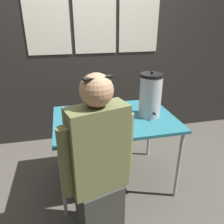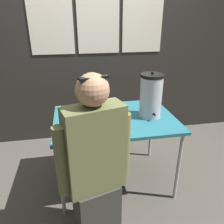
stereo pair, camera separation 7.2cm
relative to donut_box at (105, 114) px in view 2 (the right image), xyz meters
The scene contains 7 objects.
ground_plane 0.77m from the donut_box, 30.77° to the right, with size 12.00×12.00×0.00m, color #4C473F.
back_wall 1.19m from the donut_box, 85.45° to the left, with size 6.00×0.11×2.65m.
folding_table 0.12m from the donut_box, 30.77° to the right, with size 1.14×0.81×0.74m.
donut_box is the anchor object (origin of this frame).
coffee_urn 0.46m from the donut_box, 10.15° to the right, with size 0.21×0.24×0.44m.
cell_phone 0.41m from the donut_box, 121.94° to the right, with size 0.09×0.16×0.01m.
person_seated 0.68m from the donut_box, 105.02° to the right, with size 0.52×0.30×1.32m.
Camera 2 is at (-0.37, -1.85, 1.62)m, focal length 35.00 mm.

